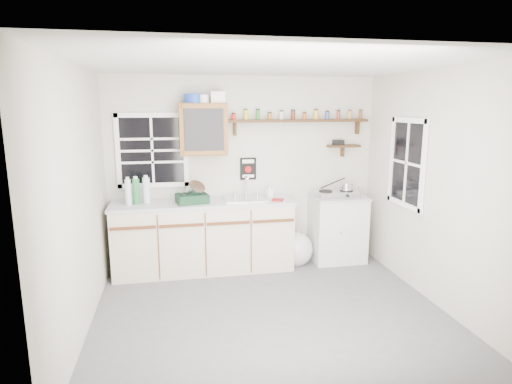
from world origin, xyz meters
TOP-DOWN VIEW (x-y plane):
  - room at (0.00, 0.00)m, footprint 3.64×3.24m
  - main_cabinet at (-0.58, 1.30)m, footprint 2.31×0.63m
  - right_cabinet at (1.25, 1.32)m, footprint 0.73×0.57m
  - sink at (-0.05, 1.30)m, footprint 0.52×0.44m
  - upper_cabinet at (-0.55, 1.44)m, footprint 0.60×0.32m
  - upper_cabinet_clutter at (-0.55, 1.44)m, footprint 0.51×0.24m
  - spice_shelf at (0.72, 1.51)m, footprint 1.91×0.18m
  - secondary_shelf at (1.36, 1.52)m, footprint 0.45×0.16m
  - warning_sign at (0.05, 1.59)m, footprint 0.22×0.02m
  - window_back at (-1.20, 1.59)m, footprint 0.93×0.03m
  - window_right at (1.79, 0.55)m, footprint 0.03×0.78m
  - water_bottles at (-1.38, 1.31)m, footprint 0.29×0.18m
  - dish_rack at (-0.71, 1.23)m, footprint 0.43×0.36m
  - soap_bottle at (0.30, 1.38)m, footprint 0.10×0.10m
  - rag at (0.36, 1.15)m, footprint 0.17×0.16m
  - hotplate at (1.21, 1.30)m, footprint 0.63×0.39m
  - saucepan at (1.35, 1.31)m, footprint 0.41×0.23m
  - trash_bag at (0.65, 1.26)m, footprint 0.44×0.39m

SIDE VIEW (x-z plane):
  - trash_bag at x=0.65m, z-range -0.04..0.46m
  - right_cabinet at x=1.25m, z-range 0.00..0.91m
  - main_cabinet at x=-0.58m, z-range 0.00..0.92m
  - rag at x=0.36m, z-range 0.92..0.94m
  - sink at x=-0.05m, z-range 0.79..1.08m
  - hotplate at x=1.21m, z-range 0.91..0.99m
  - soap_bottle at x=0.30m, z-range 0.92..1.09m
  - dish_rack at x=-0.71m, z-range 0.87..1.15m
  - saucepan at x=1.35m, z-range 0.95..1.13m
  - water_bottles at x=-1.38m, z-range 0.91..1.26m
  - room at x=0.00m, z-range -0.02..2.52m
  - warning_sign at x=0.05m, z-range 1.13..1.43m
  - window_right at x=1.79m, z-range 0.91..1.99m
  - window_back at x=-1.20m, z-range 1.06..2.04m
  - secondary_shelf at x=1.36m, z-range 1.46..1.69m
  - upper_cabinet at x=-0.55m, z-range 1.50..2.15m
  - spice_shelf at x=0.72m, z-range 1.76..2.10m
  - upper_cabinet_clutter at x=-0.55m, z-range 2.14..2.28m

